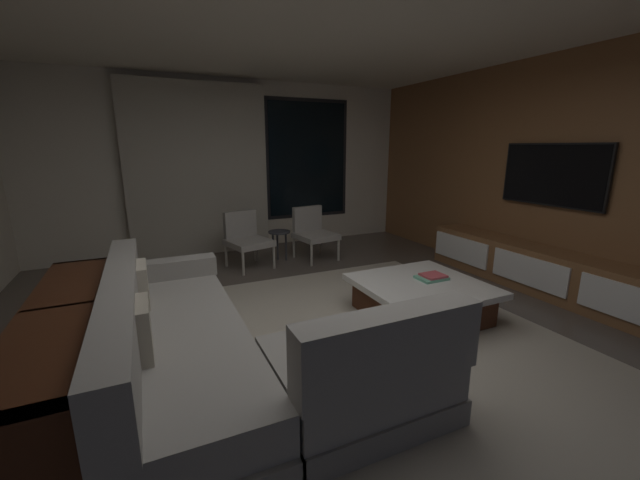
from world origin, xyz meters
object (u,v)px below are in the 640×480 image
side_stool (279,237)px  console_table_behind_couch (67,356)px  media_console (545,272)px  mounted_tv (552,175)px  accent_chair_near_window (313,230)px  book_stack_on_coffee_table (432,277)px  sectional_couch (222,351)px  accent_chair_by_curtain (246,236)px  coffee_table (421,299)px

side_stool → console_table_behind_couch: 3.49m
media_console → console_table_behind_couch: console_table_behind_couch is taller
mounted_tv → console_table_behind_couch: 4.93m
accent_chair_near_window → mounted_tv: bearing=-48.0°
book_stack_on_coffee_table → console_table_behind_couch: console_table_behind_couch is taller
sectional_couch → media_console: (3.74, 0.27, -0.04)m
accent_chair_near_window → accent_chair_by_curtain: (-1.02, 0.02, 0.00)m
sectional_couch → console_table_behind_couch: size_ratio=1.19×
accent_chair_near_window → mounted_tv: (2.03, -2.26, 0.92)m
book_stack_on_coffee_table → accent_chair_by_curtain: size_ratio=0.38×
sectional_couch → accent_chair_by_curtain: bearing=72.5°
book_stack_on_coffee_table → media_console: 1.56m
console_table_behind_couch → mounted_tv: bearing=3.9°
side_stool → media_console: 3.45m
media_console → sectional_couch: bearing=-175.9°
accent_chair_near_window → side_stool: (-0.52, 0.06, -0.06)m
sectional_couch → coffee_table: 2.06m
book_stack_on_coffee_table → accent_chair_near_window: bearing=97.5°
accent_chair_near_window → media_console: size_ratio=0.25×
coffee_table → side_stool: bearing=105.2°
accent_chair_near_window → mounted_tv: 3.17m
book_stack_on_coffee_table → coffee_table: bearing=-164.0°
media_console → accent_chair_near_window: bearing=127.0°
accent_chair_near_window → media_console: accent_chair_near_window is taller
accent_chair_near_window → console_table_behind_couch: bearing=-137.3°
mounted_tv → sectional_couch: bearing=-173.2°
sectional_couch → coffee_table: bearing=9.9°
console_table_behind_couch → accent_chair_by_curtain: bearing=55.7°
coffee_table → accent_chair_by_curtain: 2.66m
coffee_table → mounted_tv: mounted_tv is taller
accent_chair_by_curtain → side_stool: (0.50, 0.04, -0.06)m
book_stack_on_coffee_table → accent_chair_by_curtain: (-1.33, 2.33, 0.05)m
sectional_couch → media_console: sectional_couch is taller
coffee_table → accent_chair_near_window: accent_chair_near_window is taller
accent_chair_near_window → console_table_behind_couch: 3.81m
sectional_couch → coffee_table: size_ratio=2.16×
console_table_behind_couch → coffee_table: bearing=4.3°
book_stack_on_coffee_table → side_stool: 2.51m
accent_chair_near_window → book_stack_on_coffee_table: bearing=-82.5°
media_console → console_table_behind_couch: bearing=-178.4°
sectional_couch → accent_chair_by_curtain: size_ratio=3.21×
coffee_table → accent_chair_by_curtain: accent_chair_by_curtain is taller
accent_chair_by_curtain → coffee_table: bearing=-64.1°
coffee_table → mounted_tv: size_ratio=0.93×
coffee_table → console_table_behind_couch: console_table_behind_couch is taller
accent_chair_near_window → side_stool: size_ratio=1.70×
sectional_couch → mounted_tv: 4.09m
book_stack_on_coffee_table → side_stool: size_ratio=0.64×
coffee_table → media_console: media_console is taller
book_stack_on_coffee_table → accent_chair_near_window: 2.34m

